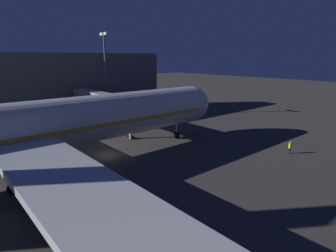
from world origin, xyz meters
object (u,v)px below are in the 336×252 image
Objects in this scene: jet_bridge at (108,101)px; airliner_at_gate at (24,129)px; apron_floodlight_mast at (105,69)px; ground_crew_near_nose_gear at (290,147)px; traffic_cone_nose_port at (207,134)px; traffic_cone_nose_starboard at (190,129)px.

airliner_at_gate is at bearing 124.87° from jet_bridge.
apron_floodlight_mast reaches higher than ground_crew_near_nose_gear.
airliner_at_gate reaches higher than ground_crew_near_nose_gear.
ground_crew_near_nose_gear is 14.47m from traffic_cone_nose_port.
traffic_cone_nose_port is 1.00× the size of traffic_cone_nose_starboard.
traffic_cone_nose_starboard is at bearing -131.22° from jet_bridge.
jet_bridge is at bearing 152.57° from apron_floodlight_mast.
traffic_cone_nose_port is (-2.20, -29.27, -5.35)m from airliner_at_gate.
apron_floodlight_mast is 30.09m from traffic_cone_nose_port.
jet_bridge is 12.95× the size of ground_crew_near_nose_gear.
jet_bridge reaches higher than traffic_cone_nose_port.
traffic_cone_nose_port is 4.40m from traffic_cone_nose_starboard.
traffic_cone_nose_port is at bearing 7.19° from ground_crew_near_nose_gear.
airliner_at_gate reaches higher than traffic_cone_nose_port.
traffic_cone_nose_starboard is at bearing 5.51° from ground_crew_near_nose_gear.
jet_bridge is 42.01× the size of traffic_cone_nose_starboard.
jet_bridge is 1.21× the size of apron_floodlight_mast.
airliner_at_gate is 2.65× the size of jet_bridge.
apron_floodlight_mast reaches higher than traffic_cone_nose_starboard.
apron_floodlight_mast is 34.82× the size of traffic_cone_nose_starboard.
traffic_cone_nose_port and traffic_cone_nose_starboard have the same top height.
traffic_cone_nose_starboard is (-23.30, -4.74, -10.76)m from apron_floodlight_mast.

